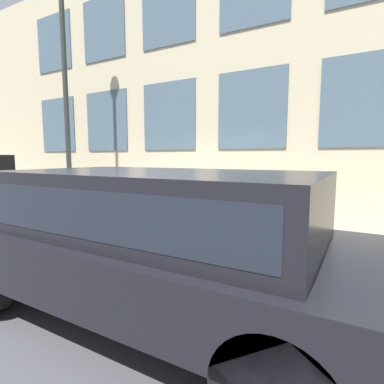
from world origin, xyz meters
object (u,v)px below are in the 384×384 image
at_px(parked_truck_charcoal_near, 153,232).
at_px(street_lamp, 64,57).
at_px(person, 206,202).
at_px(fire_hydrant, 177,222).

distance_m(parked_truck_charcoal_near, street_lamp, 6.02).
bearing_deg(street_lamp, person, -89.36).
relative_size(fire_hydrant, street_lamp, 0.12).
distance_m(fire_hydrant, street_lamp, 5.02).
distance_m(fire_hydrant, person, 0.69).
height_order(fire_hydrant, street_lamp, street_lamp).
distance_m(person, street_lamp, 5.04).
distance_m(fire_hydrant, parked_truck_charcoal_near, 2.29).
xyz_separation_m(person, street_lamp, (-0.04, 3.84, 3.25)).
relative_size(person, parked_truck_charcoal_near, 0.23).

